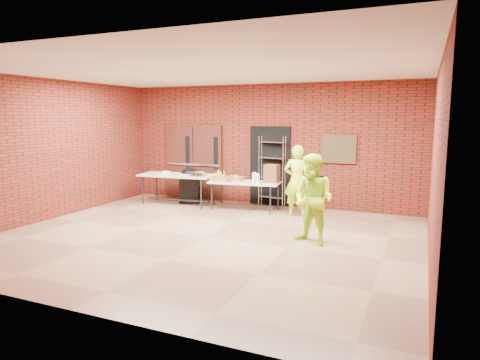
{
  "coord_description": "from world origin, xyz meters",
  "views": [
    {
      "loc": [
        3.84,
        -7.2,
        2.33
      ],
      "look_at": [
        0.12,
        1.4,
        0.95
      ],
      "focal_mm": 32.0,
      "sensor_mm": 36.0,
      "label": 1
    }
  ],
  "objects_px": {
    "wire_rack": "(272,171)",
    "coffee_dispenser": "(272,173)",
    "table_right": "(245,184)",
    "volunteer_woman": "(297,181)",
    "covered_grill": "(190,185)",
    "volunteer_man": "(313,199)",
    "table_left": "(177,177)"
  },
  "relations": [
    {
      "from": "table_right",
      "to": "volunteer_woman",
      "type": "xyz_separation_m",
      "value": [
        1.4,
        -0.15,
        0.18
      ]
    },
    {
      "from": "coffee_dispenser",
      "to": "volunteer_woman",
      "type": "distance_m",
      "value": 0.8
    },
    {
      "from": "coffee_dispenser",
      "to": "volunteer_man",
      "type": "distance_m",
      "value": 2.84
    },
    {
      "from": "volunteer_woman",
      "to": "volunteer_man",
      "type": "relative_size",
      "value": 1.01
    },
    {
      "from": "coffee_dispenser",
      "to": "covered_grill",
      "type": "height_order",
      "value": "coffee_dispenser"
    },
    {
      "from": "wire_rack",
      "to": "volunteer_man",
      "type": "xyz_separation_m",
      "value": [
        1.81,
        -2.9,
        -0.09
      ]
    },
    {
      "from": "wire_rack",
      "to": "coffee_dispenser",
      "type": "distance_m",
      "value": 0.59
    },
    {
      "from": "table_left",
      "to": "volunteer_woman",
      "type": "xyz_separation_m",
      "value": [
        3.31,
        -0.05,
        0.09
      ]
    },
    {
      "from": "table_right",
      "to": "coffee_dispenser",
      "type": "relative_size",
      "value": 4.16
    },
    {
      "from": "wire_rack",
      "to": "volunteer_woman",
      "type": "relative_size",
      "value": 1.09
    },
    {
      "from": "table_right",
      "to": "volunteer_woman",
      "type": "distance_m",
      "value": 1.41
    },
    {
      "from": "table_left",
      "to": "table_right",
      "type": "relative_size",
      "value": 1.12
    },
    {
      "from": "table_left",
      "to": "table_right",
      "type": "bearing_deg",
      "value": -2.14
    },
    {
      "from": "table_left",
      "to": "volunteer_man",
      "type": "height_order",
      "value": "volunteer_man"
    },
    {
      "from": "wire_rack",
      "to": "covered_grill",
      "type": "bearing_deg",
      "value": -155.86
    },
    {
      "from": "wire_rack",
      "to": "volunteer_woman",
      "type": "xyz_separation_m",
      "value": [
        0.92,
        -0.87,
        -0.08
      ]
    },
    {
      "from": "table_left",
      "to": "covered_grill",
      "type": "height_order",
      "value": "covered_grill"
    },
    {
      "from": "coffee_dispenser",
      "to": "volunteer_woman",
      "type": "relative_size",
      "value": 0.26
    },
    {
      "from": "wire_rack",
      "to": "covered_grill",
      "type": "xyz_separation_m",
      "value": [
        -2.2,
        -0.45,
        -0.44
      ]
    },
    {
      "from": "wire_rack",
      "to": "table_left",
      "type": "height_order",
      "value": "wire_rack"
    },
    {
      "from": "table_left",
      "to": "covered_grill",
      "type": "bearing_deg",
      "value": 58.14
    },
    {
      "from": "table_right",
      "to": "coffee_dispenser",
      "type": "height_order",
      "value": "coffee_dispenser"
    },
    {
      "from": "wire_rack",
      "to": "coffee_dispenser",
      "type": "bearing_deg",
      "value": -59.0
    },
    {
      "from": "volunteer_woman",
      "to": "coffee_dispenser",
      "type": "bearing_deg",
      "value": -28.33
    },
    {
      "from": "table_left",
      "to": "covered_grill",
      "type": "xyz_separation_m",
      "value": [
        0.18,
        0.36,
        -0.27
      ]
    },
    {
      "from": "coffee_dispenser",
      "to": "volunteer_man",
      "type": "xyz_separation_m",
      "value": [
        1.62,
        -2.33,
        -0.11
      ]
    },
    {
      "from": "covered_grill",
      "to": "volunteer_man",
      "type": "relative_size",
      "value": 0.58
    },
    {
      "from": "covered_grill",
      "to": "wire_rack",
      "type": "bearing_deg",
      "value": -5.29
    },
    {
      "from": "coffee_dispenser",
      "to": "wire_rack",
      "type": "bearing_deg",
      "value": 108.5
    },
    {
      "from": "covered_grill",
      "to": "volunteer_man",
      "type": "height_order",
      "value": "volunteer_man"
    },
    {
      "from": "table_right",
      "to": "covered_grill",
      "type": "xyz_separation_m",
      "value": [
        -1.73,
        0.26,
        -0.19
      ]
    },
    {
      "from": "wire_rack",
      "to": "volunteer_man",
      "type": "distance_m",
      "value": 3.42
    }
  ]
}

